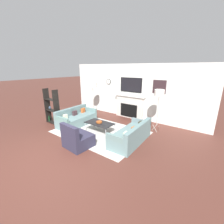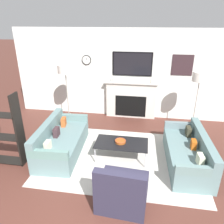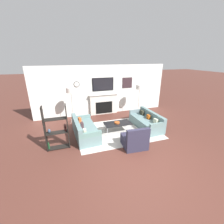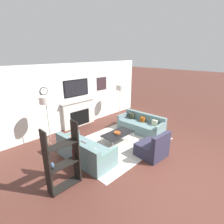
% 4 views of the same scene
% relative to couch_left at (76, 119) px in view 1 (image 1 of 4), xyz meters
% --- Properties ---
extents(ground_plane, '(60.00, 60.00, 0.00)m').
position_rel_couch_left_xyz_m(ground_plane, '(1.44, -2.14, -0.27)').
color(ground_plane, '#522B23').
extents(fireplace_wall, '(7.43, 0.28, 2.70)m').
position_rel_couch_left_xyz_m(fireplace_wall, '(1.44, 2.40, 0.95)').
color(fireplace_wall, silver).
rests_on(fireplace_wall, ground_plane).
extents(area_rug, '(3.49, 2.50, 0.01)m').
position_rel_couch_left_xyz_m(area_rug, '(1.44, 0.00, -0.27)').
color(area_rug, beige).
rests_on(area_rug, ground_plane).
extents(couch_left, '(0.94, 1.87, 0.75)m').
position_rel_couch_left_xyz_m(couch_left, '(0.00, 0.00, 0.00)').
color(couch_left, slate).
rests_on(couch_left, ground_plane).
extents(couch_right, '(0.86, 1.89, 0.71)m').
position_rel_couch_left_xyz_m(couch_right, '(2.87, 0.00, -0.01)').
color(couch_right, slate).
rests_on(couch_right, ground_plane).
extents(armchair, '(0.86, 0.84, 0.84)m').
position_rel_couch_left_xyz_m(armchair, '(1.61, -1.33, -0.00)').
color(armchair, '#2C293E').
rests_on(armchair, ground_plane).
extents(coffee_table, '(1.16, 0.62, 0.41)m').
position_rel_couch_left_xyz_m(coffee_table, '(1.43, -0.03, 0.11)').
color(coffee_table, black).
rests_on(coffee_table, ground_plane).
extents(decorative_bowl, '(0.24, 0.24, 0.06)m').
position_rel_couch_left_xyz_m(decorative_bowl, '(1.40, -0.01, 0.16)').
color(decorative_bowl, '#9A4A19').
rests_on(decorative_bowl, coffee_table).
extents(floor_lamp_left, '(0.41, 0.41, 1.78)m').
position_rel_couch_left_xyz_m(floor_lamp_left, '(-0.33, 1.49, 1.36)').
color(floor_lamp_left, '#9E998E').
rests_on(floor_lamp_left, ground_plane).
extents(floor_lamp_right, '(0.38, 0.38, 1.72)m').
position_rel_couch_left_xyz_m(floor_lamp_right, '(3.20, 1.49, 1.29)').
color(floor_lamp_right, '#9E998E').
rests_on(floor_lamp_right, ground_plane).
extents(shelf_unit, '(0.78, 0.28, 1.60)m').
position_rel_couch_left_xyz_m(shelf_unit, '(-1.02, -0.54, 0.46)').
color(shelf_unit, black).
rests_on(shelf_unit, ground_plane).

